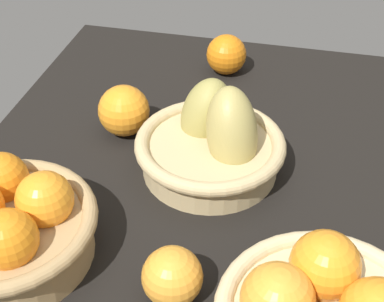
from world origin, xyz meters
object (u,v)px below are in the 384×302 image
at_px(basket_center_pears, 213,143).
at_px(loose_orange_front_gap, 226,54).
at_px(basket_far_left, 7,225).
at_px(loose_orange_back_gap, 124,111).
at_px(loose_orange_side_gap, 171,276).

height_order(basket_center_pears, loose_orange_front_gap, basket_center_pears).
bearing_deg(basket_far_left, loose_orange_front_gap, -19.62).
height_order(loose_orange_front_gap, loose_orange_back_gap, loose_orange_back_gap).
height_order(basket_center_pears, loose_orange_side_gap, basket_center_pears).
distance_m(basket_center_pears, basket_far_left, 0.30).
bearing_deg(basket_center_pears, loose_orange_side_gap, -179.59).
relative_size(basket_center_pears, loose_orange_back_gap, 2.68).
xyz_separation_m(basket_center_pears, loose_orange_side_gap, (-0.24, -0.00, -0.01)).
xyz_separation_m(basket_far_left, loose_orange_front_gap, (0.49, -0.18, -0.01)).
xyz_separation_m(loose_orange_front_gap, loose_orange_side_gap, (-0.51, -0.03, -0.00)).
xyz_separation_m(basket_far_left, loose_orange_back_gap, (0.27, -0.05, -0.01)).
distance_m(basket_far_left, loose_orange_front_gap, 0.52).
bearing_deg(basket_far_left, loose_orange_back_gap, -11.36).
relative_size(loose_orange_back_gap, loose_orange_side_gap, 1.16).
height_order(basket_center_pears, loose_orange_back_gap, basket_center_pears).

